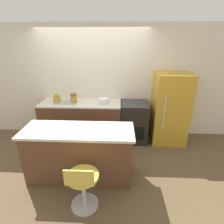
% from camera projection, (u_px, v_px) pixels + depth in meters
% --- Properties ---
extents(ground_plane, '(14.00, 14.00, 0.00)m').
position_uv_depth(ground_plane, '(92.00, 145.00, 4.02)').
color(ground_plane, brown).
extents(wall_back, '(8.00, 0.06, 2.60)m').
position_uv_depth(wall_back, '(94.00, 83.00, 4.16)').
color(wall_back, silver).
rests_on(wall_back, ground_plane).
extents(back_counter, '(1.85, 0.64, 0.93)m').
position_uv_depth(back_counter, '(82.00, 121.00, 4.17)').
color(back_counter, brown).
rests_on(back_counter, ground_plane).
extents(kitchen_island, '(1.80, 0.65, 0.92)m').
position_uv_depth(kitchen_island, '(80.00, 153.00, 2.97)').
color(kitchen_island, brown).
rests_on(kitchen_island, ground_plane).
extents(oven_range, '(0.61, 0.65, 0.93)m').
position_uv_depth(oven_range, '(134.00, 122.00, 4.12)').
color(oven_range, black).
rests_on(oven_range, ground_plane).
extents(refrigerator, '(0.75, 0.69, 1.61)m').
position_uv_depth(refrigerator, '(170.00, 109.00, 3.94)').
color(refrigerator, gold).
rests_on(refrigerator, ground_plane).
extents(stool_chair, '(0.44, 0.44, 0.79)m').
position_uv_depth(stool_chair, '(83.00, 186.00, 2.40)').
color(stool_chair, '#B7B7BC').
rests_on(stool_chair, ground_plane).
extents(kettle, '(0.17, 0.17, 0.22)m').
position_uv_depth(kettle, '(57.00, 98.00, 3.97)').
color(kettle, '#B29333').
rests_on(kettle, back_counter).
extents(mixing_bowl, '(0.23, 0.23, 0.10)m').
position_uv_depth(mixing_bowl, '(104.00, 101.00, 3.94)').
color(mixing_bowl, white).
rests_on(mixing_bowl, back_counter).
extents(canister_jar, '(0.15, 0.15, 0.19)m').
position_uv_depth(canister_jar, '(74.00, 98.00, 3.95)').
color(canister_jar, '#B77F33').
rests_on(canister_jar, back_counter).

